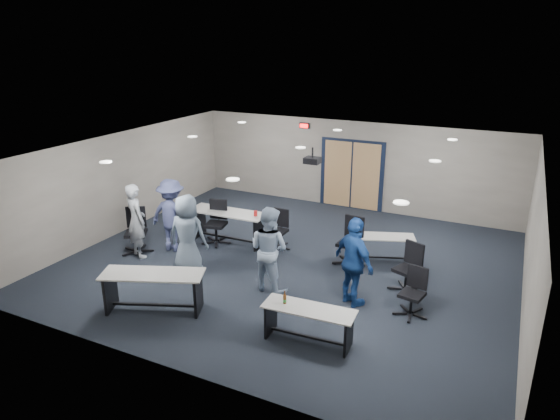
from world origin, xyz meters
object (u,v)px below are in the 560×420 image
at_px(table_back_right, 380,244).
at_px(chair_loose_left, 136,232).
at_px(table_front_right, 308,319).
at_px(table_back_left, 228,221).
at_px(person_plaid, 188,235).
at_px(chair_back_a, 216,223).
at_px(person_back, 172,215).
at_px(person_gray, 136,221).
at_px(chair_back_c, 350,242).
at_px(chair_back_d, 407,268).
at_px(chair_loose_right, 412,293).
at_px(table_front_left, 153,285).
at_px(person_lightblue, 269,249).
at_px(chair_back_b, 277,230).
at_px(person_navy, 354,262).

relative_size(table_back_right, chair_loose_left, 1.47).
distance_m(table_front_right, chair_loose_left, 5.54).
relative_size(table_front_right, table_back_left, 0.80).
bearing_deg(table_back_right, person_plaid, -166.77).
xyz_separation_m(table_back_right, chair_back_a, (-4.09, -0.79, 0.13)).
relative_size(person_plaid, person_back, 1.00).
bearing_deg(person_gray, chair_back_c, -132.97).
relative_size(chair_back_d, chair_loose_right, 1.09).
height_order(chair_loose_right, person_back, person_back).
distance_m(chair_back_c, chair_loose_left, 5.20).
distance_m(table_back_right, chair_back_a, 4.17).
bearing_deg(chair_loose_right, table_front_left, -145.36).
xyz_separation_m(person_gray, person_lightblue, (3.62, -0.10, 0.00)).
bearing_deg(table_front_left, table_back_right, 28.61).
distance_m(chair_back_b, person_navy, 3.19).
bearing_deg(chair_back_a, person_gray, -142.41).
height_order(chair_back_d, person_back, person_back).
xyz_separation_m(table_back_right, chair_back_d, (0.89, -1.24, 0.09)).
distance_m(table_back_left, person_navy, 4.26).
bearing_deg(chair_back_a, chair_back_d, -17.38).
relative_size(person_gray, person_navy, 1.00).
relative_size(table_back_left, chair_loose_left, 1.84).
height_order(chair_back_b, chair_loose_left, chair_loose_left).
bearing_deg(person_plaid, table_back_left, -93.68).
bearing_deg(person_lightblue, chair_back_d, -145.24).
distance_m(chair_back_a, chair_back_c, 3.50).
height_order(chair_back_c, person_plaid, person_plaid).
bearing_deg(chair_back_a, person_back, -144.74).
height_order(person_gray, person_lightblue, same).
bearing_deg(person_lightblue, table_back_left, -29.80).
bearing_deg(person_gray, table_front_left, 163.59).
xyz_separation_m(chair_back_d, person_gray, (-6.24, -1.05, 0.39)).
distance_m(chair_back_c, person_back, 4.39).
bearing_deg(chair_loose_right, person_navy, -165.43).
height_order(chair_back_d, person_plaid, person_plaid).
height_order(person_gray, person_back, same).
bearing_deg(person_plaid, person_lightblue, 174.98).
relative_size(chair_back_c, person_gray, 0.62).
xyz_separation_m(chair_back_b, person_gray, (-2.83, -1.89, 0.42)).
bearing_deg(chair_loose_left, person_lightblue, -35.59).
bearing_deg(person_gray, table_back_left, -104.78).
relative_size(table_back_right, person_navy, 0.90).
relative_size(chair_back_a, person_gray, 0.61).
height_order(chair_back_d, chair_loose_right, chair_back_d).
bearing_deg(person_navy, chair_back_a, 14.46).
height_order(table_front_right, person_back, person_back).
height_order(table_back_right, chair_back_a, chair_back_a).
xyz_separation_m(table_back_left, person_lightblue, (2.12, -1.82, 0.34)).
distance_m(chair_back_c, chair_loose_right, 2.45).
bearing_deg(person_navy, table_front_right, 113.39).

